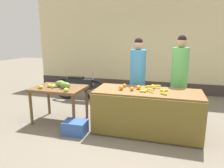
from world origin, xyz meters
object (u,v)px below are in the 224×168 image
at_px(vendor_woman_blue_shirt, 138,79).
at_px(parked_motorcycle, 80,87).
at_px(produce_sack, 105,103).
at_px(vendor_woman_green_shirt, 179,79).
at_px(produce_crate, 75,127).

relative_size(vendor_woman_blue_shirt, parked_motorcycle, 1.13).
distance_m(parked_motorcycle, produce_sack, 1.31).
bearing_deg(vendor_woman_blue_shirt, produce_sack, 172.49).
height_order(vendor_woman_green_shirt, produce_sack, vendor_woman_green_shirt).
distance_m(vendor_woman_blue_shirt, produce_sack, 1.04).
bearing_deg(vendor_woman_blue_shirt, vendor_woman_green_shirt, 4.22).
height_order(vendor_woman_green_shirt, produce_crate, vendor_woman_green_shirt).
distance_m(vendor_woman_blue_shirt, parked_motorcycle, 2.10).
distance_m(parked_motorcycle, produce_crate, 2.19).
bearing_deg(produce_sack, vendor_woman_green_shirt, -1.38).
relative_size(vendor_woman_blue_shirt, produce_crate, 4.12).
bearing_deg(parked_motorcycle, produce_crate, -67.79).
bearing_deg(produce_crate, vendor_woman_green_shirt, 32.17).
xyz_separation_m(vendor_woman_blue_shirt, parked_motorcycle, (-1.83, 0.89, -0.51)).
bearing_deg(parked_motorcycle, vendor_woman_green_shirt, -16.97).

